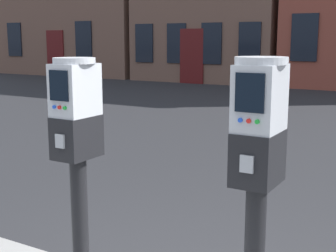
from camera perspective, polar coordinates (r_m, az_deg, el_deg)
The scene contains 2 objects.
parking_meter_near_kerb at distance 2.52m, azimuth -10.94°, elevation -2.35°, with size 0.22×0.25×1.48m.
parking_meter_twin_adjacent at distance 2.02m, azimuth 10.77°, elevation -5.10°, with size 0.22×0.25×1.50m.
Camera 1 is at (1.24, -2.18, 1.71)m, focal length 50.37 mm.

